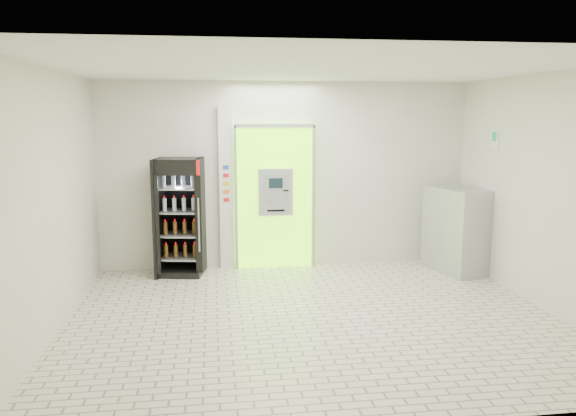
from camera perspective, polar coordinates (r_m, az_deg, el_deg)
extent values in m
plane|color=beige|center=(7.06, 2.54, -11.04)|extent=(6.00, 6.00, 0.00)
plane|color=silver|center=(9.14, -0.17, 3.36)|extent=(6.00, 0.00, 6.00)
plane|color=silver|center=(4.29, 8.61, -3.75)|extent=(6.00, 0.00, 6.00)
plane|color=silver|center=(6.83, -22.99, 0.51)|extent=(0.00, 5.00, 5.00)
plane|color=silver|center=(7.80, 24.88, 1.42)|extent=(0.00, 5.00, 5.00)
plane|color=white|center=(6.64, 2.73, 14.01)|extent=(6.00, 6.00, 0.00)
cube|color=#81FF0E|center=(9.09, -1.36, 1.10)|extent=(1.20, 0.12, 2.30)
cube|color=gray|center=(8.92, -1.34, 8.36)|extent=(1.28, 0.04, 0.06)
cube|color=gray|center=(8.97, -5.31, 0.95)|extent=(0.04, 0.04, 2.30)
cube|color=gray|center=(9.11, 2.63, 1.11)|extent=(0.04, 0.04, 2.30)
cube|color=black|center=(9.17, -0.69, -2.96)|extent=(0.62, 0.01, 0.67)
cube|color=black|center=(8.92, -3.53, 6.29)|extent=(0.22, 0.01, 0.18)
cube|color=#A2A5AA|center=(8.97, -1.29, 1.63)|extent=(0.55, 0.12, 0.75)
cube|color=black|center=(8.88, -1.24, 2.53)|extent=(0.22, 0.01, 0.16)
cube|color=gray|center=(8.92, -1.24, 0.75)|extent=(0.16, 0.01, 0.12)
cube|color=black|center=(8.92, -0.22, 1.78)|extent=(0.09, 0.01, 0.02)
cube|color=black|center=(8.95, -1.23, -0.27)|extent=(0.28, 0.01, 0.03)
cube|color=silver|center=(9.04, -6.30, 1.96)|extent=(0.22, 0.10, 2.60)
cube|color=#193FB2|center=(8.94, -6.34, 4.13)|extent=(0.09, 0.01, 0.06)
cube|color=red|center=(8.96, -6.32, 3.31)|extent=(0.09, 0.01, 0.06)
cube|color=yellow|center=(8.97, -6.31, 2.48)|extent=(0.09, 0.01, 0.06)
cube|color=orange|center=(8.99, -6.29, 1.66)|extent=(0.09, 0.01, 0.06)
cube|color=red|center=(9.01, -6.28, 0.84)|extent=(0.09, 0.01, 0.06)
cube|color=black|center=(8.84, -10.93, -0.89)|extent=(0.78, 0.73, 1.82)
cube|color=black|center=(9.13, -10.83, -0.57)|extent=(0.68, 0.16, 1.82)
cube|color=#BB0A0C|center=(8.43, -11.21, 4.03)|extent=(0.66, 0.12, 0.22)
cube|color=white|center=(8.43, -11.21, 4.03)|extent=(0.38, 0.07, 0.06)
cube|color=black|center=(9.04, -10.76, -6.28)|extent=(0.78, 0.73, 0.09)
cylinder|color=gray|center=(8.52, -9.05, -1.72)|extent=(0.03, 0.03, 0.82)
cube|color=gray|center=(8.98, -10.80, -4.89)|extent=(0.65, 0.62, 0.02)
cube|color=gray|center=(8.90, -10.88, -2.62)|extent=(0.65, 0.62, 0.02)
cube|color=gray|center=(8.83, -10.95, -0.31)|extent=(0.65, 0.62, 0.02)
cube|color=gray|center=(8.77, -11.02, 2.03)|extent=(0.65, 0.62, 0.02)
cube|color=#A2A5AA|center=(9.29, 16.93, -2.13)|extent=(0.91, 1.15, 1.34)
cube|color=gray|center=(9.14, 15.02, -1.80)|extent=(0.26, 0.95, 0.01)
cube|color=white|center=(8.95, 20.28, 6.63)|extent=(0.02, 0.22, 0.26)
cube|color=#0D9144|center=(8.94, 20.22, 6.82)|extent=(0.00, 0.14, 0.14)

